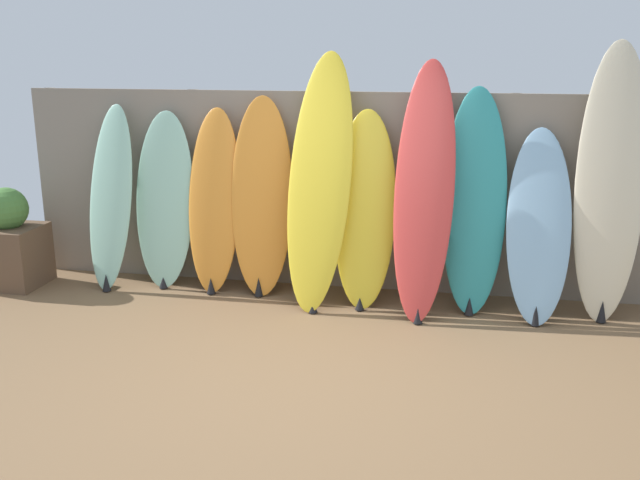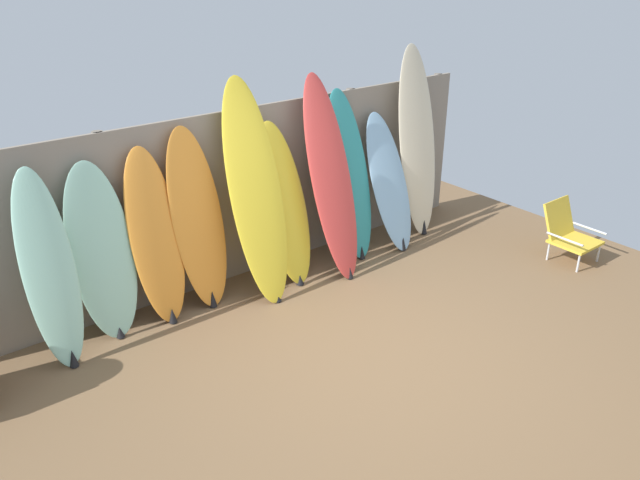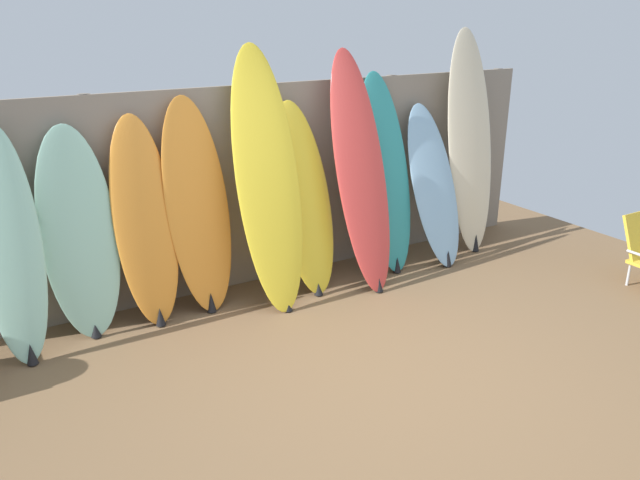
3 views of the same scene
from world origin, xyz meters
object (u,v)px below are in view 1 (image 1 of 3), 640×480
(surfboard_teal_7, at_px, (474,202))
(surfboard_cream_9, at_px, (610,185))
(surfboard_seafoam_0, at_px, (111,199))
(surfboard_yellow_4, at_px, (320,182))
(surfboard_yellow_5, at_px, (365,209))
(planter_box, at_px, (10,243))
(surfboard_skyblue_8, at_px, (539,227))
(surfboard_orange_2, at_px, (214,202))
(surfboard_orange_3, at_px, (262,198))
(surfboard_seafoam_1, at_px, (165,201))
(surfboard_red_6, at_px, (424,191))

(surfboard_teal_7, distance_m, surfboard_cream_9, 1.07)
(surfboard_seafoam_0, bearing_deg, surfboard_yellow_4, -2.25)
(surfboard_yellow_4, relative_size, surfboard_yellow_5, 1.29)
(surfboard_seafoam_0, bearing_deg, surfboard_teal_7, 0.51)
(surfboard_seafoam_0, relative_size, surfboard_yellow_4, 0.78)
(planter_box, bearing_deg, surfboard_cream_9, 2.34)
(surfboard_teal_7, height_order, surfboard_skyblue_8, surfboard_teal_7)
(surfboard_teal_7, bearing_deg, surfboard_orange_2, 178.81)
(surfboard_orange_3, bearing_deg, surfboard_yellow_5, -5.77)
(surfboard_seafoam_1, distance_m, surfboard_orange_2, 0.49)
(surfboard_seafoam_0, relative_size, surfboard_cream_9, 0.75)
(surfboard_yellow_4, xyz_separation_m, surfboard_skyblue_8, (1.82, 0.01, -0.31))
(surfboard_seafoam_1, bearing_deg, surfboard_orange_3, -1.49)
(surfboard_seafoam_0, distance_m, surfboard_cream_9, 4.34)
(surfboard_seafoam_0, xyz_separation_m, surfboard_skyblue_8, (3.79, -0.07, -0.07))
(surfboard_red_6, relative_size, surfboard_skyblue_8, 1.36)
(surfboard_yellow_5, bearing_deg, surfboard_cream_9, 1.27)
(surfboard_seafoam_1, distance_m, surfboard_orange_3, 0.94)
(surfboard_skyblue_8, bearing_deg, surfboard_teal_7, 169.21)
(surfboard_seafoam_1, xyz_separation_m, surfboard_teal_7, (2.79, -0.08, 0.12))
(surfboard_orange_2, bearing_deg, surfboard_yellow_4, -8.77)
(surfboard_red_6, distance_m, surfboard_teal_7, 0.46)
(surfboard_yellow_4, bearing_deg, surfboard_seafoam_1, 172.87)
(surfboard_skyblue_8, bearing_deg, surfboard_orange_2, 177.01)
(surfboard_cream_9, bearing_deg, surfboard_skyblue_8, -169.07)
(surfboard_seafoam_1, distance_m, surfboard_red_6, 2.40)
(surfboard_seafoam_0, relative_size, surfboard_orange_3, 0.95)
(surfboard_red_6, relative_size, surfboard_cream_9, 0.93)
(surfboard_seafoam_0, bearing_deg, surfboard_yellow_5, -0.25)
(surfboard_orange_2, relative_size, planter_box, 1.78)
(surfboard_orange_2, bearing_deg, surfboard_seafoam_1, 176.26)
(surfboard_seafoam_0, distance_m, surfboard_orange_3, 1.42)
(surfboard_orange_2, bearing_deg, surfboard_red_6, -6.80)
(surfboard_yellow_4, bearing_deg, surfboard_orange_3, 163.81)
(surfboard_yellow_4, bearing_deg, surfboard_seafoam_0, 177.75)
(surfboard_cream_9, height_order, planter_box, surfboard_cream_9)
(surfboard_red_6, bearing_deg, surfboard_orange_2, 173.20)
(surfboard_yellow_4, distance_m, surfboard_yellow_5, 0.46)
(surfboard_orange_3, height_order, surfboard_yellow_4, surfboard_yellow_4)
(surfboard_seafoam_1, distance_m, surfboard_cream_9, 3.86)
(surfboard_orange_2, bearing_deg, planter_box, -172.33)
(surfboard_seafoam_0, distance_m, surfboard_orange_2, 0.97)
(surfboard_yellow_5, relative_size, surfboard_red_6, 0.80)
(surfboard_yellow_5, bearing_deg, surfboard_orange_3, 174.23)
(surfboard_seafoam_0, xyz_separation_m, surfboard_orange_3, (1.41, 0.08, 0.04))
(surfboard_seafoam_1, height_order, planter_box, surfboard_seafoam_1)
(surfboard_seafoam_0, xyz_separation_m, surfboard_yellow_5, (2.35, -0.01, 0.00))
(surfboard_seafoam_0, bearing_deg, surfboard_cream_9, 0.44)
(surfboard_orange_2, xyz_separation_m, surfboard_yellow_4, (1.00, -0.15, 0.25))
(surfboard_cream_9, bearing_deg, planter_box, -177.66)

